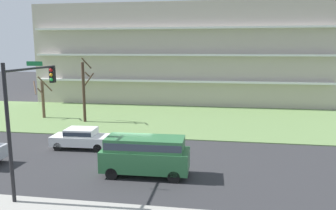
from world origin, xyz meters
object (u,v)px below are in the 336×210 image
object	(u,v)px
sedan_white_near_left	(81,137)
van_green_center_right	(145,153)
tree_far_left	(43,97)
tree_left	(84,90)
traffic_signal_mast	(26,106)

from	to	relation	value
sedan_white_near_left	van_green_center_right	xyz separation A→B (m)	(6.02, -4.50, 0.52)
tree_far_left	tree_left	distance (m)	5.48
tree_far_left	traffic_signal_mast	world-z (taller)	traffic_signal_mast
tree_left	traffic_signal_mast	distance (m)	16.67
tree_far_left	van_green_center_right	distance (m)	20.37
tree_left	van_green_center_right	size ratio (longest dim) A/B	1.27
tree_far_left	traffic_signal_mast	size ratio (longest dim) A/B	0.68
tree_far_left	traffic_signal_mast	bearing A→B (deg)	-62.16
tree_left	van_green_center_right	xyz separation A→B (m)	(9.34, -13.08, -1.96)
tree_left	traffic_signal_mast	xyz separation A→B (m)	(3.83, -16.17, 1.29)
tree_left	van_green_center_right	distance (m)	16.19
tree_left	sedan_white_near_left	size ratio (longest dim) A/B	1.49
tree_left	traffic_signal_mast	world-z (taller)	traffic_signal_mast
sedan_white_near_left	traffic_signal_mast	distance (m)	8.50
tree_far_left	traffic_signal_mast	xyz separation A→B (m)	(9.11, -17.25, 2.31)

